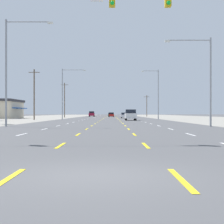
{
  "coord_description": "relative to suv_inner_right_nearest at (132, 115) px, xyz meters",
  "views": [
    {
      "loc": [
        0.36,
        -7.67,
        1.34
      ],
      "look_at": [
        -0.02,
        81.94,
        1.6
      ],
      "focal_mm": 57.26,
      "sensor_mm": 36.0,
      "label": 1
    }
  ],
  "objects": [
    {
      "name": "ground_plane",
      "position": [
        -3.74,
        8.49,
        -1.03
      ],
      "size": [
        572.0,
        572.0,
        0.0
      ],
      "primitive_type": "plane",
      "color": "#4C4C4F"
    },
    {
      "name": "lane_markings",
      "position": [
        -3.74,
        46.99,
        -1.02
      ],
      "size": [
        10.64,
        227.6,
        0.01
      ],
      "color": "white",
      "rests_on": "ground"
    },
    {
      "name": "signal_span_wire",
      "position": [
        -3.95,
        -47.62,
        4.01
      ],
      "size": [
        25.04,
        0.53,
        8.87
      ],
      "color": "brown",
      "rests_on": "ground"
    },
    {
      "name": "suv_inner_right_nearest",
      "position": [
        0.0,
        0.0,
        0.0
      ],
      "size": [
        1.98,
        4.9,
        1.98
      ],
      "color": "white",
      "rests_on": "ground"
    },
    {
      "name": "sedan_inner_right_near",
      "position": [
        -0.15,
        27.0,
        -0.27
      ],
      "size": [
        1.8,
        4.5,
        1.46
      ],
      "color": "silver",
      "rests_on": "ground"
    },
    {
      "name": "hatchback_center_turn_mid",
      "position": [
        -3.58,
        53.92,
        -0.24
      ],
      "size": [
        1.72,
        3.9,
        1.54
      ],
      "color": "red",
      "rests_on": "ground"
    },
    {
      "name": "suv_far_left_midfar",
      "position": [
        -10.82,
        66.0,
        0.0
      ],
      "size": [
        1.98,
        4.9,
        1.98
      ],
      "color": "maroon",
      "rests_on": "ground"
    },
    {
      "name": "sedan_center_turn_far",
      "position": [
        -3.95,
        71.42,
        -0.27
      ],
      "size": [
        1.8,
        4.5,
        1.46
      ],
      "color": "#235B2D",
      "rests_on": "ground"
    },
    {
      "name": "streetlight_left_row_0",
      "position": [
        -13.42,
        -29.83,
        5.16
      ],
      "size": [
        4.74,
        0.26,
        10.65
      ],
      "color": "gray",
      "rests_on": "ground"
    },
    {
      "name": "streetlight_right_row_0",
      "position": [
        5.87,
        -29.83,
        4.2
      ],
      "size": [
        4.64,
        0.26,
        8.83
      ],
      "color": "gray",
      "rests_on": "ground"
    },
    {
      "name": "streetlight_left_row_1",
      "position": [
        -13.36,
        10.17,
        5.24
      ],
      "size": [
        5.09,
        0.26,
        10.73
      ],
      "color": "gray",
      "rests_on": "ground"
    },
    {
      "name": "streetlight_right_row_1",
      "position": [
        6.09,
        10.17,
        4.96
      ],
      "size": [
        3.64,
        0.26,
        10.52
      ],
      "color": "gray",
      "rests_on": "ground"
    },
    {
      "name": "utility_pole_left_row_1",
      "position": [
        -18.67,
        4.81,
        4.14
      ],
      "size": [
        2.2,
        0.26,
        9.94
      ],
      "color": "brown",
      "rests_on": "ground"
    },
    {
      "name": "utility_pole_left_row_2",
      "position": [
        -17.42,
        40.2,
        4.32
      ],
      "size": [
        2.2,
        0.26,
        10.29
      ],
      "color": "brown",
      "rests_on": "ground"
    },
    {
      "name": "utility_pole_right_row_3",
      "position": [
        9.96,
        71.52,
        3.26
      ],
      "size": [
        2.2,
        0.26,
        8.19
      ],
      "color": "brown",
      "rests_on": "ground"
    }
  ]
}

